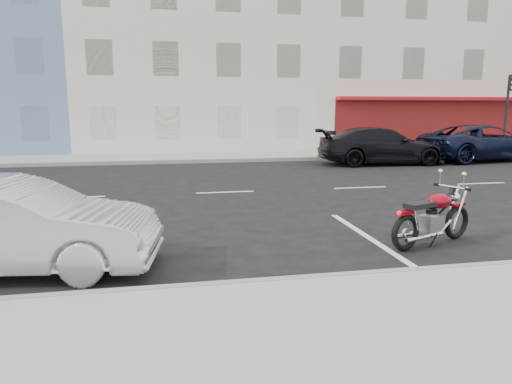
# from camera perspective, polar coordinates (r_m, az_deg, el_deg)

# --- Properties ---
(ground) EXTENTS (120.00, 120.00, 0.00)m
(ground) POSITION_cam_1_polar(r_m,az_deg,el_deg) (13.08, 4.84, 0.26)
(ground) COLOR black
(ground) RESTS_ON ground
(sidewalk_far) EXTENTS (80.00, 3.40, 0.15)m
(sidewalk_far) POSITION_cam_1_polar(r_m,az_deg,el_deg) (21.26, -14.87, 4.08)
(sidewalk_far) COLOR gray
(sidewalk_far) RESTS_ON ground
(curb_near) EXTENTS (80.00, 0.12, 0.16)m
(curb_near) POSITION_cam_1_polar(r_m,az_deg,el_deg) (6.02, -25.09, -12.25)
(curb_near) COLOR gray
(curb_near) RESTS_ON ground
(curb_far) EXTENTS (80.00, 0.12, 0.16)m
(curb_far) POSITION_cam_1_polar(r_m,az_deg,el_deg) (19.58, -15.20, 3.56)
(curb_far) COLOR gray
(curb_far) RESTS_ON ground
(bldg_cream) EXTENTS (12.00, 12.00, 11.50)m
(bldg_cream) POSITION_cam_1_polar(r_m,az_deg,el_deg) (28.93, -8.15, 17.19)
(bldg_cream) COLOR beige
(bldg_cream) RESTS_ON ground
(bldg_corner) EXTENTS (14.00, 12.00, 12.50)m
(bldg_corner) POSITION_cam_1_polar(r_m,az_deg,el_deg) (32.38, 16.61, 17.03)
(bldg_corner) COLOR beige
(bldg_corner) RESTS_ON ground
(traffic_light) EXTENTS (0.26, 0.30, 3.80)m
(traffic_light) POSITION_cam_1_polar(r_m,az_deg,el_deg) (26.80, 28.99, 9.71)
(traffic_light) COLOR black
(traffic_light) RESTS_ON sidewalk_far
(fire_hydrant) EXTENTS (0.20, 0.20, 0.72)m
(fire_hydrant) POSITION_cam_1_polar(r_m,az_deg,el_deg) (26.07, 25.81, 5.51)
(fire_hydrant) COLOR beige
(fire_hydrant) RESTS_ON sidewalk_far
(motorcycle) EXTENTS (1.86, 0.91, 0.98)m
(motorcycle) POSITION_cam_1_polar(r_m,az_deg,el_deg) (8.87, 23.91, -2.56)
(motorcycle) COLOR black
(motorcycle) RESTS_ON ground
(sedan_silver) EXTENTS (4.20, 1.94, 1.33)m
(sedan_silver) POSITION_cam_1_polar(r_m,az_deg,el_deg) (7.29, -28.31, -3.80)
(sedan_silver) COLOR #A9ADB1
(sedan_silver) RESTS_ON ground
(suv_far) EXTENTS (5.93, 3.26, 1.57)m
(suv_far) POSITION_cam_1_polar(r_m,az_deg,el_deg) (22.74, 26.46, 5.54)
(suv_far) COLOR black
(suv_far) RESTS_ON ground
(car_far) EXTENTS (5.32, 2.36, 1.52)m
(car_far) POSITION_cam_1_polar(r_m,az_deg,el_deg) (19.67, 15.39, 5.57)
(car_far) COLOR black
(car_far) RESTS_ON ground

